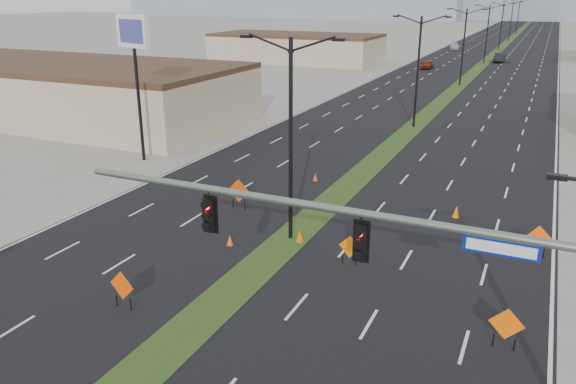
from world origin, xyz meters
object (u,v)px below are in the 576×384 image
at_px(construction_sign_3, 350,248).
at_px(construction_sign_5, 538,239).
at_px(cone_0, 300,236).
at_px(streetlight_4, 502,25).
at_px(signal_mast, 425,269).
at_px(streetlight_1, 418,69).
at_px(streetlight_5, 511,20).
at_px(cone_3, 315,177).
at_px(car_left, 427,65).
at_px(streetlight_6, 518,16).
at_px(car_mid, 499,58).
at_px(streetlight_3, 487,32).
at_px(cone_1, 230,240).
at_px(construction_sign_4, 506,326).
at_px(streetlight_0, 291,135).
at_px(car_far, 455,46).
at_px(streetlight_2, 464,45).
at_px(construction_sign_2, 239,192).
at_px(cone_2, 456,212).
at_px(construction_sign_1, 122,287).
at_px(pole_sign_west, 133,42).

xyz_separation_m(construction_sign_3, construction_sign_5, (7.81, 4.42, 0.12)).
bearing_deg(cone_0, streetlight_4, 90.32).
xyz_separation_m(signal_mast, streetlight_1, (-8.56, 38.00, 0.63)).
distance_m(streetlight_5, cone_3, 130.93).
height_order(streetlight_1, car_left, streetlight_1).
relative_size(streetlight_6, car_mid, 2.03).
xyz_separation_m(streetlight_3, cone_1, (-2.40, -86.03, -5.15)).
xyz_separation_m(construction_sign_3, construction_sign_4, (7.08, -3.95, 0.10)).
relative_size(streetlight_6, construction_sign_4, 6.24).
bearing_deg(streetlight_0, car_far, 94.80).
distance_m(streetlight_6, car_mid, 80.72).
relative_size(streetlight_5, construction_sign_5, 6.16).
height_order(streetlight_0, streetlight_6, same).
height_order(streetlight_2, construction_sign_2, streetlight_2).
bearing_deg(cone_2, construction_sign_1, -124.22).
bearing_deg(streetlight_4, pole_sign_west, -98.82).
bearing_deg(streetlight_0, car_mid, 88.50).
distance_m(streetlight_4, cone_2, 105.89).
relative_size(streetlight_3, streetlight_6, 1.00).
bearing_deg(streetlight_4, construction_sign_5, -83.98).
bearing_deg(car_left, streetlight_1, -78.93).
height_order(streetlight_5, construction_sign_3, streetlight_5).
bearing_deg(pole_sign_west, construction_sign_2, -10.50).
height_order(car_far, cone_2, car_far).
bearing_deg(cone_2, streetlight_4, 93.93).
relative_size(construction_sign_5, cone_1, 3.00).
bearing_deg(streetlight_1, construction_sign_2, -99.90).
height_order(streetlight_2, car_far, streetlight_2).
bearing_deg(cone_2, car_left, 102.89).
relative_size(cone_1, pole_sign_west, 0.05).
height_order(streetlight_4, car_mid, streetlight_4).
relative_size(streetlight_5, construction_sign_3, 6.96).
xyz_separation_m(streetlight_2, construction_sign_2, (-4.44, -53.46, -4.34)).
xyz_separation_m(streetlight_6, construction_sign_3, (3.69, -169.55, -4.58)).
xyz_separation_m(car_far, construction_sign_1, (5.96, -118.41, 0.28)).
bearing_deg(construction_sign_5, construction_sign_3, -167.53).
bearing_deg(car_mid, car_far, 117.22).
height_order(streetlight_1, car_far, streetlight_1).
distance_m(streetlight_3, cone_0, 84.39).
bearing_deg(cone_3, streetlight_3, 88.20).
bearing_deg(construction_sign_1, pole_sign_west, 131.88).
height_order(streetlight_4, streetlight_5, same).
bearing_deg(streetlight_0, cone_1, -139.70).
bearing_deg(streetlight_4, streetlight_2, -90.00).
bearing_deg(construction_sign_5, streetlight_0, 176.97).
distance_m(construction_sign_2, construction_sign_3, 9.10).
relative_size(signal_mast, pole_sign_west, 1.55).
bearing_deg(streetlight_5, cone_1, -90.97).
xyz_separation_m(construction_sign_1, construction_sign_4, (14.00, 3.45, -0.01)).
xyz_separation_m(streetlight_3, construction_sign_1, (-3.24, -92.94, -4.46)).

